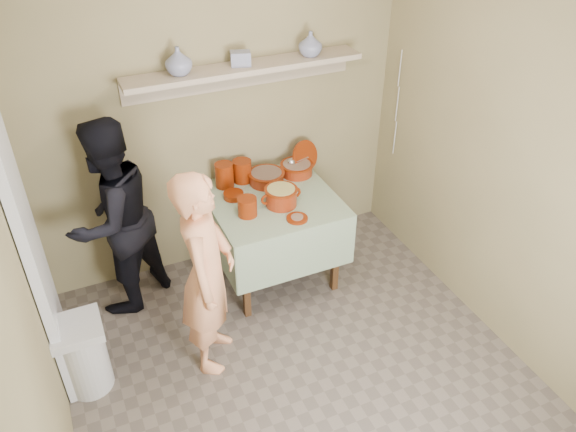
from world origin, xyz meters
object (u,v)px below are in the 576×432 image
cazuela_rice (281,195)px  trash_bin (84,356)px  person_cook (207,274)px  serving_table (272,211)px  person_helper (113,219)px

cazuela_rice → trash_bin: 1.77m
cazuela_rice → trash_bin: size_ratio=0.59×
person_cook → serving_table: bearing=-21.1°
serving_table → cazuela_rice: (0.03, -0.12, 0.20)m
cazuela_rice → person_cook: bearing=-144.4°
serving_table → cazuela_rice: bearing=-76.6°
person_helper → serving_table: (1.19, -0.18, -0.14)m
person_cook → person_helper: 0.96m
serving_table → cazuela_rice: cazuela_rice is taller
serving_table → person_cook: bearing=-138.0°
person_helper → cazuela_rice: bearing=130.9°
person_helper → cazuela_rice: size_ratio=4.73×
serving_table → trash_bin: size_ratio=1.74×
person_cook → serving_table: 0.99m
trash_bin → person_cook: bearing=-5.8°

